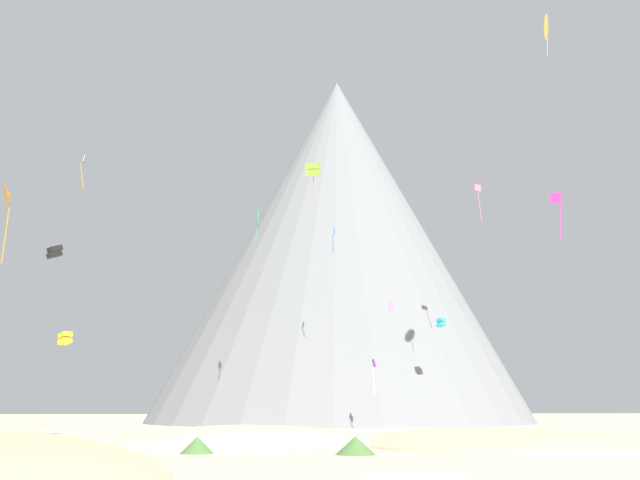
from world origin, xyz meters
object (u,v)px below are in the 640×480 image
Objects in this scene: kite_teal_high at (83,164)px; kite_violet_low at (374,368)px; kite_blue_mid at (334,235)px; kite_green_mid at (258,220)px; bush_mid_center at (530,446)px; kite_lime_mid at (313,170)px; kite_orange_mid at (8,196)px; kite_rainbow_high at (478,194)px; rock_massif at (339,254)px; kite_magenta_mid at (557,205)px; kite_black_mid at (55,252)px; kite_yellow_low at (65,338)px; kite_pink_low at (391,307)px; bush_near_right at (355,445)px; kite_gold_high at (545,27)px; kite_cyan_low at (441,323)px; bush_far_left at (197,445)px.

kite_teal_high is 40.79m from kite_violet_low.
kite_green_mid is at bearing 154.71° from kite_blue_mid.
bush_mid_center is 29.03m from kite_lime_mid.
kite_blue_mid is at bearing -65.22° from kite_orange_mid.
kite_rainbow_high is 1.61× the size of kite_blue_mid.
kite_blue_mid is (-5.73, -33.46, -4.42)m from rock_massif.
kite_orange_mid reaches higher than kite_violet_low.
kite_black_mid is at bearing -135.83° from kite_magenta_mid.
kite_yellow_low is 26.44m from kite_teal_high.
kite_pink_low is (-1.15, -14.57, 5.11)m from kite_violet_low.
kite_yellow_low reaches higher than kite_violet_low.
kite_yellow_low is 1.17× the size of kite_pink_low.
bush_near_right is 2.07× the size of kite_pink_low.
kite_gold_high is at bearing 81.74° from kite_violet_low.
kite_magenta_mid is 56.45m from kite_black_mid.
kite_black_mid is at bearing -81.45° from kite_gold_high.
kite_pink_low is (-15.10, -16.31, -16.40)m from kite_rainbow_high.
kite_cyan_low is (10.45, 18.87, 0.62)m from kite_pink_low.
rock_massif is 64.05m from kite_yellow_low.
kite_rainbow_high reaches higher than kite_lime_mid.
kite_yellow_low is at bearing -131.72° from kite_rainbow_high.
kite_lime_mid is 16.33m from kite_pink_low.
kite_teal_high is (-24.58, 40.46, 29.34)m from bush_near_right.
kite_lime_mid reaches higher than bush_mid_center.
kite_green_mid is 22.68m from kite_pink_low.
rock_massif is 22.16× the size of kite_lime_mid.
kite_blue_mid is 17.02m from kite_cyan_low.
kite_yellow_low is 55.82m from kite_gold_high.
bush_mid_center is at bearing 50.27° from kite_cyan_low.
kite_orange_mid is (-35.50, -62.35, -8.77)m from rock_massif.
kite_violet_low is at bearing -71.91° from kite_orange_mid.
kite_green_mid is at bearing 96.07° from bush_near_right.
kite_black_mid is (-39.52, 42.22, 20.02)m from bush_mid_center.
kite_teal_high reaches higher than kite_black_mid.
kite_teal_high is at bearing 144.66° from kite_blue_mid.
kite_violet_low is (18.26, 38.19, 6.42)m from bush_far_left.
bush_far_left is at bearing -26.73° from kite_gold_high.
bush_mid_center is 0.62× the size of kite_blue_mid.
kite_rainbow_high is 51.76m from kite_black_mid.
kite_black_mid reaches higher than kite_orange_mid.
kite_green_mid reaches higher than kite_magenta_mid.
bush_mid_center is 28.62m from kite_magenta_mid.
bush_mid_center is at bearing 12.08° from bush_near_right.
kite_rainbow_high is at bearing 61.26° from bush_near_right.
kite_orange_mid is 41.71m from kite_blue_mid.
rock_massif is at bearing -152.95° from kite_green_mid.
kite_blue_mid is 2.66× the size of kite_pink_low.
kite_lime_mid is at bearing 20.69° from kite_violet_low.
kite_rainbow_high reaches higher than bush_far_left.
kite_magenta_mid reaches higher than kite_orange_mid.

